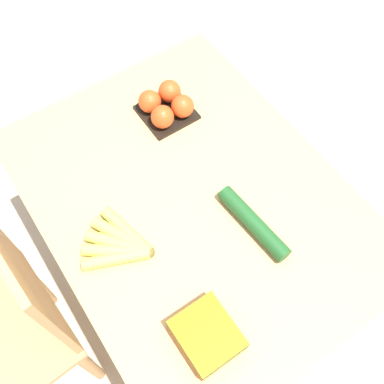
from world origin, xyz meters
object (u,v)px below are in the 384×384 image
(banana_bunch, at_px, (120,244))
(cucumber_near, at_px, (253,223))
(chair, at_px, (9,322))
(tomato_pack, at_px, (166,105))
(carrot_bag, at_px, (207,335))

(banana_bunch, xyz_separation_m, cucumber_near, (-0.15, -0.32, 0.01))
(chair, bearing_deg, banana_bunch, 73.03)
(chair, xyz_separation_m, cucumber_near, (-0.23, -0.69, 0.27))
(chair, distance_m, tomato_pack, 0.79)
(chair, relative_size, carrot_bag, 6.37)
(banana_bunch, xyz_separation_m, carrot_bag, (-0.31, -0.05, 0.01))
(banana_bunch, height_order, carrot_bag, carrot_bag)
(cucumber_near, bearing_deg, carrot_bag, 121.86)
(tomato_pack, bearing_deg, cucumber_near, 177.59)
(chair, distance_m, banana_bunch, 0.46)
(carrot_bag, distance_m, cucumber_near, 0.31)
(chair, bearing_deg, carrot_bag, 42.64)
(carrot_bag, bearing_deg, chair, 46.52)
(carrot_bag, xyz_separation_m, cucumber_near, (0.17, -0.27, -0.01))
(banana_bunch, bearing_deg, cucumber_near, -114.78)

